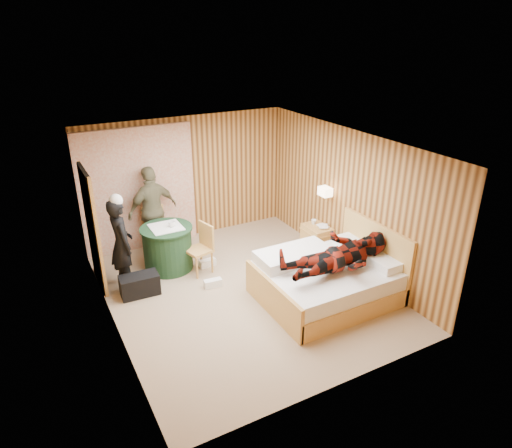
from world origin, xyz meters
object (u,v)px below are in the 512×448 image
duffel_bag (140,285)px  man_at_table (153,210)px  round_table (168,247)px  man_on_bed (341,248)px  chair_far (155,227)px  bed (327,279)px  nightstand (317,239)px  woman_standing (122,244)px  chair_near (202,245)px  wall_lamp (325,191)px

duffel_bag → man_at_table: 1.72m
round_table → man_on_bed: man_on_bed is taller
chair_far → man_at_table: size_ratio=0.54×
bed → nightstand: bed is taller
chair_far → woman_standing: bearing=-128.5°
chair_far → nightstand: bearing=-26.9°
woman_standing → man_at_table: size_ratio=0.92×
bed → nightstand: size_ratio=3.59×
bed → round_table: size_ratio=2.24×
chair_near → nightstand: bearing=66.1°
wall_lamp → chair_far: 3.30m
chair_near → woman_standing: 1.38m
wall_lamp → woman_standing: bearing=169.8°
round_table → woman_standing: (-0.84, -0.25, 0.38)m
nightstand → chair_near: size_ratio=0.64×
chair_near → man_at_table: 1.32m
man_at_table → man_on_bed: bearing=108.8°
nightstand → woman_standing: bearing=171.5°
round_table → chair_far: bearing=89.7°
wall_lamp → chair_far: wall_lamp is taller
chair_near → man_on_bed: (1.48, -1.99, 0.47)m
round_table → duffel_bag: (-0.71, -0.63, -0.24)m
man_at_table → wall_lamp: bearing=135.3°
round_table → chair_far: 0.74m
bed → man_at_table: size_ratio=1.21×
round_table → woman_standing: woman_standing is taller
nightstand → duffel_bag: nightstand is taller
wall_lamp → man_on_bed: 1.70m
chair_near → woman_standing: size_ratio=0.57×
woman_standing → duffel_bag: bearing=-164.4°
nightstand → round_table: (-2.72, 0.78, 0.13)m
bed → chair_near: (-1.45, 1.76, 0.20)m
chair_far → man_at_table: man_at_table is taller
woman_standing → man_on_bed: 3.55m
nightstand → round_table: bearing=163.9°
bed → round_table: bed is taller
wall_lamp → duffel_bag: 3.66m
duffel_bag → woman_standing: 0.74m
chair_far → chair_near: chair_far is taller
bed → duffel_bag: bearing=150.4°
bed → round_table: bearing=132.4°
chair_near → man_on_bed: size_ratio=0.51×
woman_standing → bed: bearing=-127.7°
nightstand → chair_far: bearing=150.9°
bed → chair_far: (-1.96, 2.88, 0.21)m
nightstand → woman_standing: 3.64m
chair_far → duffel_bag: 1.58m
bed → nightstand: 1.56m
nightstand → chair_far: 3.12m
round_table → duffel_bag: bearing=-138.2°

